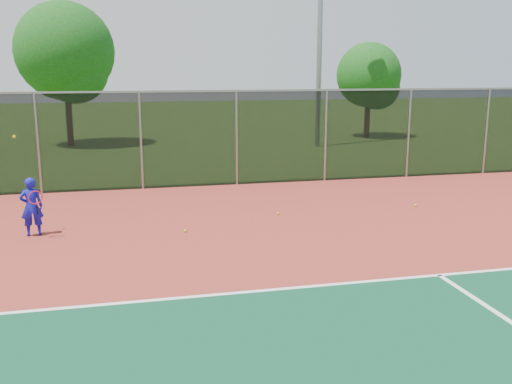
# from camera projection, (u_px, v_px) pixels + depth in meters

# --- Properties ---
(ground) EXTENTS (120.00, 120.00, 0.00)m
(ground) POSITION_uv_depth(u_px,v_px,m) (421.00, 374.00, 7.08)
(ground) COLOR #2E4F16
(ground) RESTS_ON ground
(court_apron) EXTENTS (30.00, 20.00, 0.02)m
(court_apron) POSITION_uv_depth(u_px,v_px,m) (358.00, 308.00, 8.98)
(court_apron) COLOR maroon
(court_apron) RESTS_ON ground
(fence_back) EXTENTS (30.00, 0.06, 3.03)m
(fence_back) POSITION_uv_depth(u_px,v_px,m) (237.00, 137.00, 18.17)
(fence_back) COLOR black
(fence_back) RESTS_ON court_apron
(tennis_player) EXTENTS (0.59, 0.61, 2.27)m
(tennis_player) POSITION_uv_depth(u_px,v_px,m) (32.00, 206.00, 12.73)
(tennis_player) COLOR #1315B4
(tennis_player) RESTS_ON court_apron
(practice_ball_1) EXTENTS (0.07, 0.07, 0.07)m
(practice_ball_1) POSITION_uv_depth(u_px,v_px,m) (415.00, 205.00, 15.54)
(practice_ball_1) COLOR #C1C517
(practice_ball_1) RESTS_ON court_apron
(practice_ball_2) EXTENTS (0.07, 0.07, 0.07)m
(practice_ball_2) POSITION_uv_depth(u_px,v_px,m) (278.00, 213.00, 14.67)
(practice_ball_2) COLOR #C1C517
(practice_ball_2) RESTS_ON court_apron
(practice_ball_4) EXTENTS (0.07, 0.07, 0.07)m
(practice_ball_4) POSITION_uv_depth(u_px,v_px,m) (185.00, 231.00, 13.11)
(practice_ball_4) COLOR #C1C517
(practice_ball_4) RESTS_ON court_apron
(tree_back_left) EXTENTS (4.65, 4.65, 6.82)m
(tree_back_left) POSITION_uv_depth(u_px,v_px,m) (67.00, 56.00, 26.96)
(tree_back_left) COLOR #341E13
(tree_back_left) RESTS_ON ground
(tree_back_mid) EXTENTS (3.46, 3.46, 5.08)m
(tree_back_mid) POSITION_uv_depth(u_px,v_px,m) (371.00, 78.00, 30.56)
(tree_back_mid) COLOR #341E13
(tree_back_mid) RESTS_ON ground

